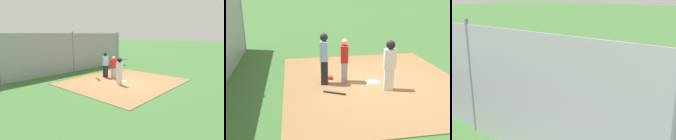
{
  "view_description": "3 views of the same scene",
  "coord_description": "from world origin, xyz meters",
  "views": [
    {
      "loc": [
        9.6,
        7.53,
        3.19
      ],
      "look_at": [
        0.64,
        -0.4,
        0.85
      ],
      "focal_mm": 30.15,
      "sensor_mm": 36.0,
      "label": 1
    },
    {
      "loc": [
        8.68,
        -2.8,
        3.56
      ],
      "look_at": [
        0.5,
        -1.38,
        0.75
      ],
      "focal_mm": 42.68,
      "sensor_mm": 36.0,
      "label": 2
    },
    {
      "loc": [
        6.8,
        -9.96,
        4.1
      ],
      "look_at": [
        0.2,
        -1.11,
        0.97
      ],
      "focal_mm": 45.31,
      "sensor_mm": 36.0,
      "label": 3
    }
  ],
  "objects": [
    {
      "name": "ground_plane",
      "position": [
        0.0,
        0.0,
        0.0
      ],
      "size": [
        140.0,
        140.0,
        0.0
      ],
      "primitive_type": "plane",
      "color": "#3D6B33"
    },
    {
      "name": "dirt_infield",
      "position": [
        0.0,
        0.0,
        0.01
      ],
      "size": [
        7.2,
        6.4,
        0.03
      ],
      "primitive_type": "cube",
      "color": "olive",
      "rests_on": "ground_plane"
    },
    {
      "name": "home_plate",
      "position": [
        0.0,
        0.0,
        0.04
      ],
      "size": [
        0.45,
        0.45,
        0.02
      ],
      "primitive_type": "cube",
      "rotation": [
        0.0,
        0.0,
        -0.02
      ],
      "color": "white",
      "rests_on": "dirt_infield"
    },
    {
      "name": "catcher",
      "position": [
        -0.24,
        -1.02,
        0.85
      ],
      "size": [
        0.43,
        0.34,
        1.59
      ],
      "rotation": [
        0.0,
        0.0,
        1.35
      ],
      "color": "#9E9EA3",
      "rests_on": "dirt_infield"
    },
    {
      "name": "umpire",
      "position": [
        -0.17,
        -1.75,
        1.0
      ],
      "size": [
        0.43,
        0.34,
        1.82
      ],
      "rotation": [
        0.0,
        0.0,
        1.33
      ],
      "color": "black",
      "rests_on": "dirt_infield"
    },
    {
      "name": "runner",
      "position": [
        0.73,
        0.31,
        1.01
      ],
      "size": [
        0.32,
        0.42,
        1.7
      ],
      "rotation": [
        0.0,
        0.0,
        2.96
      ],
      "color": "silver",
      "rests_on": "dirt_infield"
    },
    {
      "name": "baseball_bat",
      "position": [
        0.77,
        -1.55,
        0.06
      ],
      "size": [
        0.42,
        0.7,
        0.06
      ],
      "primitive_type": "cylinder",
      "rotation": [
        0.0,
        1.57,
        4.21
      ],
      "color": "black",
      "rests_on": "dirt_infield"
    },
    {
      "name": "catcher_mask",
      "position": [
        -0.62,
        -1.49,
        0.09
      ],
      "size": [
        0.24,
        0.2,
        0.12
      ],
      "primitive_type": "ellipsoid",
      "color": "red",
      "rests_on": "dirt_infield"
    },
    {
      "name": "baseball",
      "position": [
        -1.23,
        1.12,
        0.07
      ],
      "size": [
        0.07,
        0.07,
        0.07
      ],
      "primitive_type": "sphere",
      "color": "white",
      "rests_on": "dirt_infield"
    },
    {
      "name": "backstop_fence",
      "position": [
        0.0,
        -5.31,
        1.6
      ],
      "size": [
        12.0,
        0.1,
        3.35
      ],
      "color": "#93999E",
      "rests_on": "ground_plane"
    }
  ]
}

